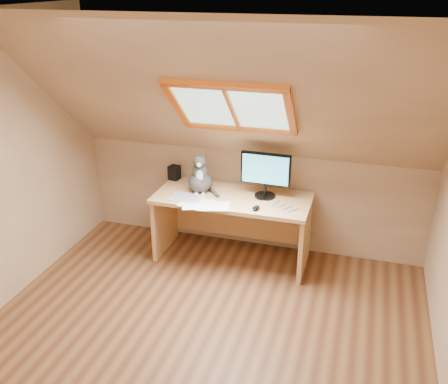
% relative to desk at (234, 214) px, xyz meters
% --- Properties ---
extents(ground, '(3.50, 3.50, 0.00)m').
position_rel_desk_xyz_m(ground, '(0.09, -1.45, -0.46)').
color(ground, brown).
rests_on(ground, ground).
extents(room_shell, '(3.52, 3.52, 2.41)m').
position_rel_desk_xyz_m(room_shell, '(0.09, -1.54, 0.97)').
color(room_shell, tan).
rests_on(room_shell, ground).
extents(desk, '(1.48, 0.65, 0.68)m').
position_rel_desk_xyz_m(desk, '(0.00, 0.00, 0.00)').
color(desk, tan).
rests_on(desk, ground).
extents(monitor, '(0.47, 0.20, 0.44)m').
position_rel_desk_xyz_m(monitor, '(0.30, 0.01, 0.47)').
color(monitor, black).
rests_on(monitor, desk).
extents(cat, '(0.28, 0.32, 0.42)m').
position_rel_desk_xyz_m(cat, '(-0.33, -0.04, 0.36)').
color(cat, '#47423F').
rests_on(cat, desk).
extents(desk_speaker, '(0.12, 0.12, 0.15)m').
position_rel_desk_xyz_m(desk_speaker, '(-0.69, 0.18, 0.29)').
color(desk_speaker, black).
rests_on(desk_speaker, desk).
extents(graphics_tablet, '(0.32, 0.24, 0.01)m').
position_rel_desk_xyz_m(graphics_tablet, '(-0.40, -0.23, 0.22)').
color(graphics_tablet, '#B2B2B7').
rests_on(graphics_tablet, desk).
extents(mouse, '(0.07, 0.11, 0.03)m').
position_rel_desk_xyz_m(mouse, '(0.28, -0.29, 0.23)').
color(mouse, black).
rests_on(mouse, desk).
extents(papers, '(0.35, 0.30, 0.01)m').
position_rel_desk_xyz_m(papers, '(-0.19, -0.33, 0.22)').
color(papers, white).
rests_on(papers, desk).
extents(cables, '(0.51, 0.26, 0.01)m').
position_rel_desk_xyz_m(cables, '(0.43, -0.18, 0.22)').
color(cables, silver).
rests_on(cables, desk).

